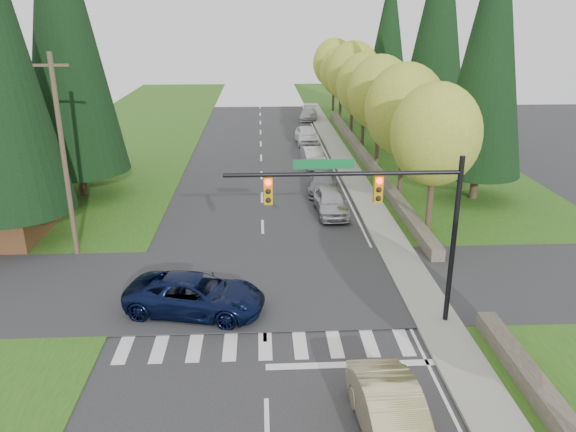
{
  "coord_description": "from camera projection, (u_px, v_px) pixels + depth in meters",
  "views": [
    {
      "loc": [
        -0.06,
        -14.8,
        11.61
      ],
      "look_at": [
        1.17,
        9.53,
        2.8
      ],
      "focal_mm": 35.0,
      "sensor_mm": 36.0,
      "label": 1
    }
  ],
  "objects": [
    {
      "name": "decid_tree_6",
      "position": [
        334.0,
        63.0,
        68.89
      ],
      "size": [
        5.2,
        5.2,
        8.86
      ],
      "color": "#38281C",
      "rests_on": "ground"
    },
    {
      "name": "cross_street",
      "position": [
        264.0,
        286.0,
        25.37
      ],
      "size": [
        120.0,
        8.0,
        0.1
      ],
      "primitive_type": "cube",
      "color": "#28282B",
      "rests_on": "ground"
    },
    {
      "name": "parked_car_b",
      "position": [
        323.0,
        182.0,
        38.55
      ],
      "size": [
        2.49,
        4.83,
        1.34
      ],
      "primitive_type": "imported",
      "rotation": [
        0.0,
        0.0,
        -0.14
      ],
      "color": "slate",
      "rests_on": "ground"
    },
    {
      "name": "parked_car_e",
      "position": [
        309.0,
        114.0,
        64.79
      ],
      "size": [
        2.43,
        4.78,
        1.33
      ],
      "primitive_type": "imported",
      "rotation": [
        0.0,
        0.0,
        -0.13
      ],
      "color": "#A8A9AD",
      "rests_on": "ground"
    },
    {
      "name": "traffic_signal",
      "position": [
        382.0,
        205.0,
        20.59
      ],
      "size": [
        8.7,
        0.37,
        6.8
      ],
      "color": "black",
      "rests_on": "ground"
    },
    {
      "name": "suv_navy",
      "position": [
        196.0,
        295.0,
        22.92
      ],
      "size": [
        6.1,
        3.79,
        1.57
      ],
      "primitive_type": "imported",
      "rotation": [
        0.0,
        0.0,
        1.35
      ],
      "color": "black",
      "rests_on": "ground"
    },
    {
      "name": "decid_tree_1",
      "position": [
        405.0,
        110.0,
        36.04
      ],
      "size": [
        5.2,
        5.2,
        8.8
      ],
      "color": "#38281C",
      "rests_on": "ground"
    },
    {
      "name": "decid_tree_4",
      "position": [
        353.0,
        73.0,
        55.68
      ],
      "size": [
        5.4,
        5.4,
        9.18
      ],
      "color": "#38281C",
      "rests_on": "ground"
    },
    {
      "name": "conifer_e_a",
      "position": [
        491.0,
        45.0,
        33.97
      ],
      "size": [
        5.44,
        5.44,
        17.8
      ],
      "color": "#38281C",
      "rests_on": "ground"
    },
    {
      "name": "grass_west",
      "position": [
        60.0,
        205.0,
        36.01
      ],
      "size": [
        14.0,
        110.0,
        0.06
      ],
      "primitive_type": "cube",
      "color": "#225717",
      "rests_on": "ground"
    },
    {
      "name": "decid_tree_2",
      "position": [
        380.0,
        93.0,
        42.57
      ],
      "size": [
        5.0,
        5.0,
        8.82
      ],
      "color": "#38281C",
      "rests_on": "ground"
    },
    {
      "name": "conifer_e_b",
      "position": [
        438.0,
        24.0,
        46.83
      ],
      "size": [
        6.12,
        6.12,
        19.8
      ],
      "color": "#38281C",
      "rests_on": "ground"
    },
    {
      "name": "decid_tree_3",
      "position": [
        365.0,
        85.0,
        49.23
      ],
      "size": [
        5.0,
        5.0,
        8.55
      ],
      "color": "#38281C",
      "rests_on": "ground"
    },
    {
      "name": "conifer_w_c",
      "position": [
        62.0,
        19.0,
        34.11
      ],
      "size": [
        6.46,
        6.46,
        20.8
      ],
      "color": "#38281C",
      "rests_on": "ground"
    },
    {
      "name": "sidewalk_east",
      "position": [
        361.0,
        191.0,
        38.82
      ],
      "size": [
        1.8,
        80.0,
        0.13
      ],
      "primitive_type": "cube",
      "color": "gray",
      "rests_on": "ground"
    },
    {
      "name": "grass_east",
      "position": [
        458.0,
        199.0,
        37.24
      ],
      "size": [
        14.0,
        110.0,
        0.06
      ],
      "primitive_type": "cube",
      "color": "#225717",
      "rests_on": "ground"
    },
    {
      "name": "utility_pole",
      "position": [
        64.0,
        157.0,
        26.92
      ],
      "size": [
        1.6,
        0.24,
        10.0
      ],
      "color": "#473828",
      "rests_on": "ground"
    },
    {
      "name": "sedan_champagne",
      "position": [
        392.0,
        416.0,
        15.98
      ],
      "size": [
        2.03,
        4.96,
        1.6
      ],
      "primitive_type": "imported",
      "rotation": [
        0.0,
        0.0,
        0.07
      ],
      "color": "#CBBC87",
      "rests_on": "ground"
    },
    {
      "name": "stone_wall_north",
      "position": [
        365.0,
        158.0,
        46.32
      ],
      "size": [
        0.7,
        40.0,
        0.7
      ],
      "primitive_type": "cube",
      "color": "#4C4438",
      "rests_on": "ground"
    },
    {
      "name": "ground",
      "position": [
        266.0,
        401.0,
        17.85
      ],
      "size": [
        120.0,
        120.0,
        0.0
      ],
      "primitive_type": "plane",
      "color": "#28282B",
      "rests_on": "ground"
    },
    {
      "name": "parked_car_a",
      "position": [
        331.0,
        202.0,
        34.23
      ],
      "size": [
        1.98,
        4.65,
        1.57
      ],
      "primitive_type": "imported",
      "rotation": [
        0.0,
        0.0,
        0.03
      ],
      "color": "#ACACB1",
      "rests_on": "ground"
    },
    {
      "name": "parked_car_c",
      "position": [
        313.0,
        157.0,
        45.04
      ],
      "size": [
        1.9,
        4.52,
        1.45
      ],
      "primitive_type": "imported",
      "rotation": [
        0.0,
        0.0,
        0.08
      ],
      "color": "silver",
      "rests_on": "ground"
    },
    {
      "name": "decid_tree_5",
      "position": [
        341.0,
        71.0,
        62.42
      ],
      "size": [
        4.8,
        4.8,
        8.3
      ],
      "color": "#38281C",
      "rests_on": "ground"
    },
    {
      "name": "decid_tree_0",
      "position": [
        436.0,
        135.0,
        29.53
      ],
      "size": [
        4.8,
        4.8,
        8.37
      ],
      "color": "#38281C",
      "rests_on": "ground"
    },
    {
      "name": "parked_car_d",
      "position": [
        307.0,
        135.0,
        52.78
      ],
      "size": [
        2.14,
        4.88,
        1.63
      ],
      "primitive_type": "imported",
      "rotation": [
        0.0,
        0.0,
        0.04
      ],
      "color": "white",
      "rests_on": "ground"
    },
    {
      "name": "conifer_e_c",
      "position": [
        389.0,
        36.0,
        60.44
      ],
      "size": [
        5.1,
        5.1,
        16.8
      ],
      "color": "#38281C",
      "rests_on": "ground"
    },
    {
      "name": "conifer_w_e",
      "position": [
        63.0,
        33.0,
        39.99
      ],
      "size": [
        5.78,
        5.78,
        18.8
      ],
      "color": "#38281C",
      "rests_on": "ground"
    },
    {
      "name": "curb_east",
      "position": [
        349.0,
        191.0,
        38.78
      ],
      "size": [
        0.2,
        80.0,
        0.13
      ],
      "primitive_type": "cube",
      "color": "gray",
      "rests_on": "ground"
    }
  ]
}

